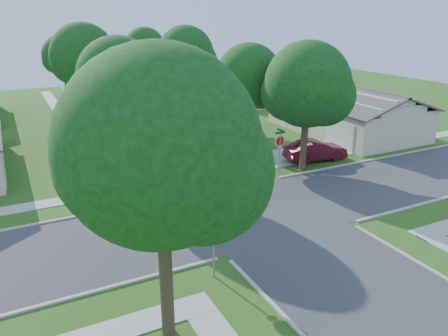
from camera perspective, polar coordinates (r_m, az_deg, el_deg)
ground at (r=23.99m, az=3.98°, el=-5.59°), size 100.00×100.00×0.00m
road_ns at (r=23.99m, az=3.99°, el=-5.58°), size 7.00×100.00×0.02m
sidewalk_ne at (r=48.90m, az=-5.50°, el=7.48°), size 1.20×40.00×0.04m
sidewalk_nw at (r=46.01m, az=-19.83°, el=5.64°), size 1.20×40.00×0.04m
driveway at (r=33.61m, az=9.42°, el=1.70°), size 8.80×3.60×0.05m
stop_sign_sw at (r=17.38m, az=-1.36°, el=-8.40°), size 1.05×0.80×2.98m
stop_sign_ne at (r=29.38m, az=7.30°, el=3.30°), size 1.05×0.80×2.98m
tree_e_near at (r=32.21m, az=3.32°, el=11.43°), size 4.97×4.80×8.28m
tree_e_mid at (r=42.88m, az=-4.96°, el=14.23°), size 5.59×5.40×9.21m
tree_e_far at (r=55.13m, az=-10.24°, el=14.89°), size 5.17×5.00×8.72m
tree_w_near at (r=28.65m, az=-13.47°, el=10.89°), size 5.38×5.20×8.97m
tree_w_mid at (r=40.30m, az=-17.79°, el=13.41°), size 5.80×5.60×9.56m
tree_w_far at (r=53.20m, az=-20.19°, el=13.36°), size 4.76×4.60×8.04m
tree_sw_corner at (r=12.81m, az=-8.14°, el=1.58°), size 6.21×6.00×9.55m
tree_ne_corner at (r=29.17m, az=10.90°, el=10.17°), size 5.80×5.60×8.66m
house_ne_near at (r=41.14m, az=15.55°, el=6.69°), size 8.42×13.60×4.23m
house_ne_far at (r=55.51m, az=2.96°, el=10.55°), size 8.42×13.60×4.23m
car_driveway at (r=32.48m, az=11.85°, el=2.27°), size 4.75×2.21×1.51m
car_curb_east at (r=43.49m, az=-6.82°, el=6.80°), size 1.71×4.01×1.35m
car_curb_west at (r=60.07m, az=-17.11°, el=9.51°), size 1.85×4.10×1.16m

